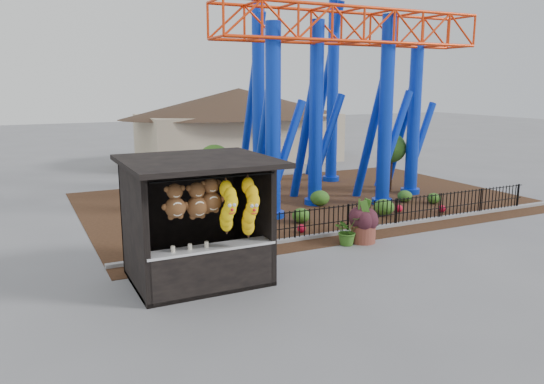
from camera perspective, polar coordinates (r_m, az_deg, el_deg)
name	(u,v)px	position (r m, az deg, el deg)	size (l,w,h in m)	color
ground	(323,275)	(13.97, 5.53, -8.91)	(120.00, 120.00, 0.00)	slate
mulch_bed	(305,200)	(22.54, 3.56, -0.91)	(18.00, 12.00, 0.02)	#331E11
curb	(377,227)	(18.48, 11.26, -3.76)	(18.00, 0.18, 0.12)	gray
prize_booth	(200,223)	(13.05, -7.77, -3.31)	(3.50, 3.40, 3.12)	black
picket_fence	(399,212)	(18.92, 13.49, -2.12)	(12.20, 0.06, 1.00)	black
roller_coaster	(328,45)	(22.83, 6.01, 15.46)	(11.00, 6.37, 10.82)	#0B31C9
terracotta_planter	(363,232)	(16.84, 9.77, -4.28)	(0.77, 0.77, 0.65)	brown
planter_foliage	(364,212)	(16.68, 9.84, -2.16)	(0.70, 0.70, 0.64)	#33141C
potted_plant	(347,230)	(16.46, 8.10, -4.12)	(0.82, 0.71, 0.91)	#26601C
landscaping	(361,204)	(20.91, 9.55, -1.25)	(7.45, 3.69, 0.63)	#305D1B
pavilion	(239,113)	(33.73, -3.59, 8.48)	(15.00, 15.00, 4.80)	#BFAD8C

